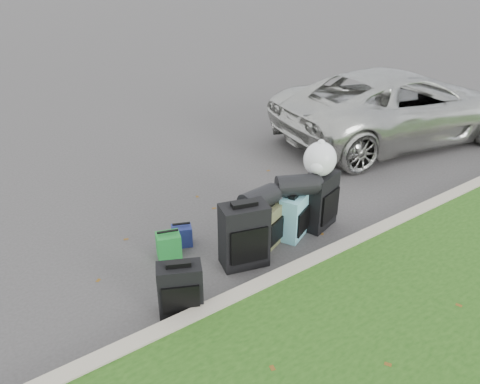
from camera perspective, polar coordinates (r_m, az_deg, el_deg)
ground at (r=6.10m, az=1.87°, el=-5.06°), size 120.00×120.00×0.00m
curb at (r=5.44m, az=8.40°, el=-8.82°), size 120.00×0.18×0.15m
suv at (r=9.57m, az=18.80°, el=9.91°), size 5.19×3.12×1.35m
suitcase_small_black at (r=4.76m, az=-7.30°, el=-11.64°), size 0.50×0.41×0.55m
suitcase_large_black_left at (r=5.33m, az=0.50°, el=-5.30°), size 0.60×0.45×0.76m
suitcase_olive at (r=5.74m, az=3.32°, el=-4.20°), size 0.45×0.37×0.53m
suitcase_teal at (r=5.93m, az=6.57°, el=-3.02°), size 0.47×0.39×0.58m
suitcase_large_black_right at (r=6.18m, az=9.63°, el=-1.01°), size 0.57×0.43×0.75m
tote_green at (r=5.63m, az=-8.69°, el=-6.48°), size 0.33×0.30×0.31m
tote_navy at (r=5.85m, az=-7.09°, el=-5.29°), size 0.30×0.27×0.26m
duffel_left at (r=5.51m, az=2.32°, el=-0.83°), size 0.50×0.30×0.26m
duffel_right at (r=5.77m, az=6.81°, el=0.83°), size 0.54×0.45×0.27m
trash_bag at (r=5.91m, az=9.73°, el=3.97°), size 0.42×0.42×0.42m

